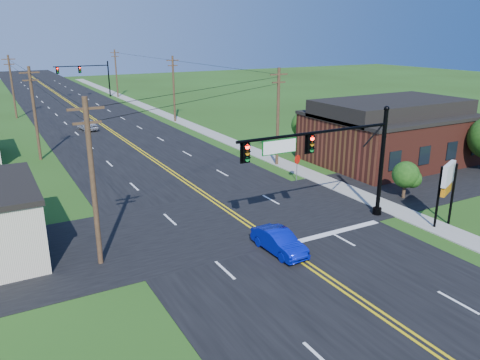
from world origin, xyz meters
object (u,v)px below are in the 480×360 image
signal_mast_far (85,74)px  stop_sign (297,162)px  signal_mast_main (330,156)px  blue_car (279,242)px

signal_mast_far → stop_sign: bearing=-86.3°
signal_mast_main → blue_car: signal_mast_main is taller
signal_mast_main → signal_mast_far: bearing=89.9°
signal_mast_far → stop_sign: (4.06, -63.02, -2.91)m
signal_mast_main → signal_mast_far: same height
signal_mast_far → stop_sign: signal_mast_far is taller
signal_mast_main → signal_mast_far: 72.00m
blue_car → stop_sign: stop_sign is taller
blue_car → stop_sign: size_ratio=1.74×
signal_mast_main → stop_sign: signal_mast_main is taller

